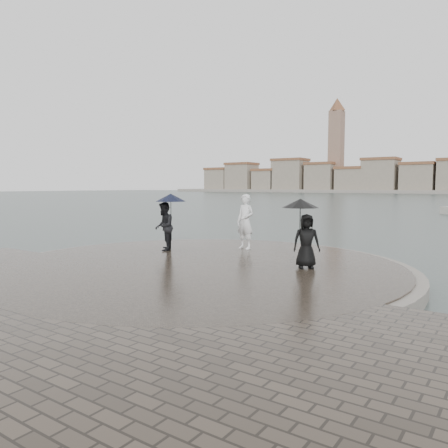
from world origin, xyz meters
The scene contains 6 objects.
ground centered at (0.00, 0.00, 0.00)m, with size 400.00×400.00×0.00m, color #2B3835.
kerb_ring centered at (0.00, 3.50, 0.16)m, with size 12.50×12.50×0.32m, color gray.
quay_tip centered at (0.00, 3.50, 0.18)m, with size 11.90×11.90×0.36m, color #2D261E.
statue centered at (-0.49, 6.87, 1.37)m, with size 0.73×0.48×2.01m, color white.
visitor_left centered at (-2.57, 4.87, 1.50)m, with size 1.31×1.18×2.04m.
visitor_right centered at (2.84, 4.67, 1.49)m, with size 1.23×1.06×1.95m.
Camera 1 is at (7.95, -6.67, 2.67)m, focal length 35.00 mm.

